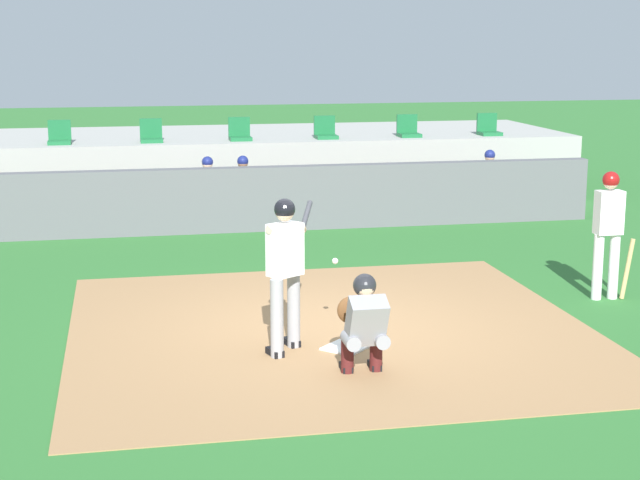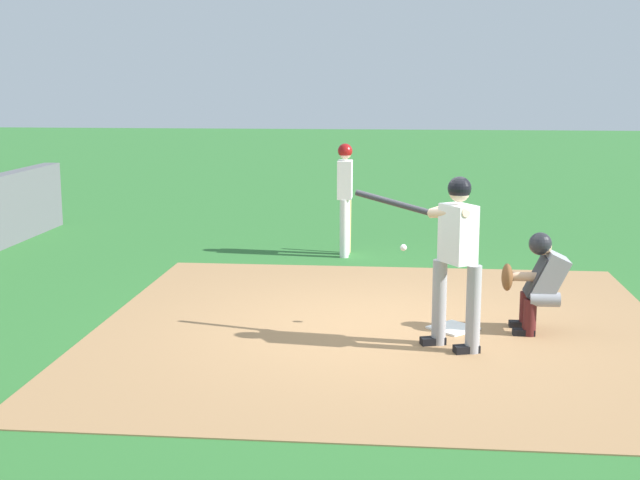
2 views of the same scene
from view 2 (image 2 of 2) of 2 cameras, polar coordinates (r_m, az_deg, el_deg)
ground_plane at (r=9.80m, az=4.10°, el=-5.83°), size 80.00×80.00×0.00m
dirt_infield at (r=9.80m, az=4.10°, el=-5.80°), size 6.40×6.40×0.01m
home_plate at (r=9.81m, az=8.80°, el=-5.77°), size 0.62×0.62×0.02m
batter_at_plate at (r=8.90m, az=8.90°, el=-0.74°), size 0.76×1.33×1.80m
catcher_crouched at (r=9.75m, az=14.20°, el=-2.52°), size 0.48×1.84×1.13m
on_deck_batter at (r=13.59m, az=1.67°, el=3.18°), size 0.58×0.23×1.79m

